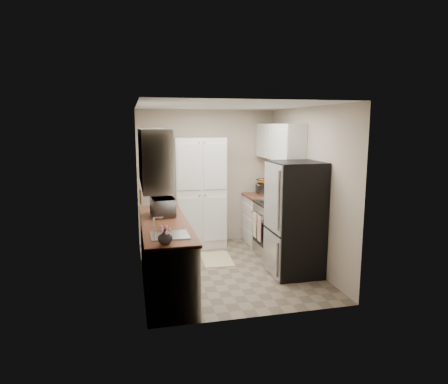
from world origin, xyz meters
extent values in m
plane|color=#7A6B56|center=(0.00, 0.00, 0.00)|extent=(3.20, 3.20, 0.00)
cube|color=#BDAF99|center=(0.00, 1.60, 1.25)|extent=(2.60, 0.04, 2.50)
cube|color=#BDAF99|center=(0.00, -1.60, 1.25)|extent=(2.60, 0.04, 2.50)
cube|color=#BDAF99|center=(-1.30, 0.00, 1.25)|extent=(0.04, 3.20, 2.50)
cube|color=#BDAF99|center=(1.30, 0.00, 1.25)|extent=(0.04, 3.20, 2.50)
cube|color=silver|center=(0.00, 0.00, 2.50)|extent=(2.60, 3.20, 0.04)
cube|color=silver|center=(-1.13, -0.75, 1.83)|extent=(0.33, 1.60, 0.70)
cube|color=silver|center=(1.13, 0.82, 1.89)|extent=(0.33, 1.55, 0.58)
cube|color=#99999E|center=(1.07, 0.39, 1.52)|extent=(0.45, 0.76, 0.13)
cube|color=#B7B7BC|center=(-0.99, -1.15, 0.93)|extent=(0.45, 0.40, 0.02)
cube|color=brown|center=(-1.29, 0.20, 1.18)|extent=(0.02, 0.22, 0.22)
cube|color=silver|center=(-0.20, 1.32, 1.00)|extent=(0.90, 0.55, 2.00)
cube|color=silver|center=(-0.99, -0.43, 0.44)|extent=(0.60, 2.30, 0.88)
cube|color=brown|center=(-0.99, -0.43, 0.90)|extent=(0.63, 2.33, 0.04)
cube|color=silver|center=(0.99, 1.19, 0.44)|extent=(0.60, 0.80, 0.88)
cube|color=brown|center=(0.99, 1.19, 0.90)|extent=(0.63, 0.83, 0.04)
cube|color=#B7B7BC|center=(0.97, 0.39, 0.45)|extent=(0.64, 0.76, 0.90)
cube|color=black|center=(0.97, 0.39, 0.92)|extent=(0.66, 0.78, 0.03)
cube|color=black|center=(1.26, 0.39, 1.02)|extent=(0.06, 0.76, 0.22)
cube|color=pink|center=(0.60, 0.25, 0.55)|extent=(0.01, 0.16, 0.42)
cube|color=beige|center=(0.60, 0.49, 0.55)|extent=(0.01, 0.16, 0.42)
cube|color=#B7B7BC|center=(0.94, -0.41, 0.85)|extent=(0.70, 0.72, 1.70)
imported|color=silver|center=(-0.97, -0.03, 1.05)|extent=(0.36, 0.49, 0.26)
cylinder|color=black|center=(-1.05, 0.55, 1.08)|extent=(0.08, 0.08, 0.32)
imported|color=beige|center=(-1.07, -1.46, 1.01)|extent=(0.19, 0.19, 0.17)
cube|color=#307E2B|center=(-0.86, 0.57, 1.05)|extent=(0.03, 0.21, 0.26)
cube|color=silver|center=(1.04, 1.26, 1.03)|extent=(0.34, 0.41, 0.22)
cube|color=beige|center=(-0.06, 0.48, 0.01)|extent=(0.53, 0.80, 0.01)
camera|label=1|loc=(-1.42, -5.76, 2.24)|focal=32.00mm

